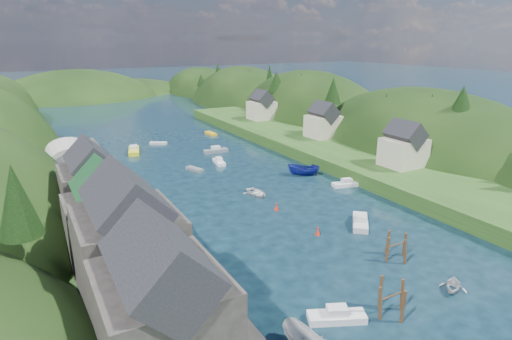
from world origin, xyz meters
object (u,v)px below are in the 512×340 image
piling_cluster_near (391,301)px  channel_buoy_far (276,207)px  piling_cluster_far (396,249)px  channel_buoy_near (318,231)px

piling_cluster_near → channel_buoy_far: piling_cluster_near is taller
piling_cluster_far → channel_buoy_near: (-4.08, 9.45, -0.74)m
piling_cluster_near → channel_buoy_near: piling_cluster_near is taller
channel_buoy_near → channel_buoy_far: bearing=91.6°
channel_buoy_far → piling_cluster_near: bearing=-98.6°
piling_cluster_near → piling_cluster_far: piling_cluster_near is taller
channel_buoy_near → piling_cluster_near: bearing=-104.4°
piling_cluster_far → channel_buoy_near: 10.32m
piling_cluster_near → piling_cluster_far: bearing=41.3°
piling_cluster_far → piling_cluster_near: bearing=-138.7°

